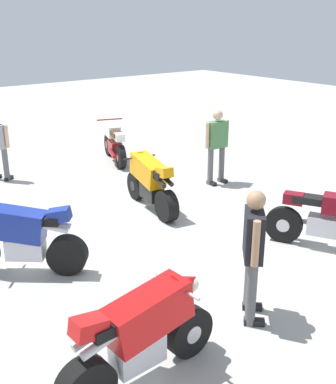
{
  "coord_description": "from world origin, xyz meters",
  "views": [
    {
      "loc": [
        -7.19,
        4.61,
        3.65
      ],
      "look_at": [
        -0.92,
        -0.29,
        0.75
      ],
      "focal_mm": 44.87,
      "sensor_mm": 36.0,
      "label": 1
    }
  ],
  "objects_px": {
    "motorcycle_blue_sportbike": "(20,236)",
    "person_in_black_shirt": "(253,247)",
    "person_in_green_shirt": "(217,142)",
    "motorcycle_orange_sportbike": "(150,181)",
    "motorcycle_maroon_cruiser": "(328,220)",
    "motorcycle_cream_vintage": "(114,144)",
    "motorcycle_red_sportbike": "(142,333)"
  },
  "relations": [
    {
      "from": "motorcycle_maroon_cruiser",
      "to": "motorcycle_red_sportbike",
      "type": "xyz_separation_m",
      "value": [
        -0.65,
        4.19,
        0.07
      ]
    },
    {
      "from": "person_in_black_shirt",
      "to": "motorcycle_blue_sportbike",
      "type": "bearing_deg",
      "value": 165.42
    },
    {
      "from": "motorcycle_blue_sportbike",
      "to": "motorcycle_cream_vintage",
      "type": "xyz_separation_m",
      "value": [
        4.24,
        -4.28,
        -0.11
      ]
    },
    {
      "from": "motorcycle_blue_sportbike",
      "to": "motorcycle_red_sportbike",
      "type": "xyz_separation_m",
      "value": [
        -3.02,
        -0.09,
        0.0
      ]
    },
    {
      "from": "motorcycle_red_sportbike",
      "to": "person_in_green_shirt",
      "type": "distance_m",
      "value": 6.67
    },
    {
      "from": "motorcycle_blue_sportbike",
      "to": "person_in_black_shirt",
      "type": "distance_m",
      "value": 3.47
    },
    {
      "from": "motorcycle_red_sportbike",
      "to": "motorcycle_cream_vintage",
      "type": "relative_size",
      "value": 1.03
    },
    {
      "from": "motorcycle_orange_sportbike",
      "to": "motorcycle_maroon_cruiser",
      "type": "bearing_deg",
      "value": -149.71
    },
    {
      "from": "motorcycle_red_sportbike",
      "to": "person_in_black_shirt",
      "type": "xyz_separation_m",
      "value": [
        0.1,
        -1.75,
        0.4
      ]
    },
    {
      "from": "person_in_green_shirt",
      "to": "motorcycle_cream_vintage",
      "type": "bearing_deg",
      "value": -160.14
    },
    {
      "from": "motorcycle_red_sportbike",
      "to": "motorcycle_orange_sportbike",
      "type": "height_order",
      "value": "same"
    },
    {
      "from": "motorcycle_orange_sportbike",
      "to": "motorcycle_cream_vintage",
      "type": "relative_size",
      "value": 1.03
    },
    {
      "from": "motorcycle_blue_sportbike",
      "to": "motorcycle_orange_sportbike",
      "type": "relative_size",
      "value": 0.82
    },
    {
      "from": "person_in_green_shirt",
      "to": "motorcycle_blue_sportbike",
      "type": "bearing_deg",
      "value": -73.35
    },
    {
      "from": "motorcycle_cream_vintage",
      "to": "person_in_black_shirt",
      "type": "xyz_separation_m",
      "value": [
        -7.16,
        2.45,
        0.51
      ]
    },
    {
      "from": "motorcycle_blue_sportbike",
      "to": "motorcycle_red_sportbike",
      "type": "distance_m",
      "value": 3.02
    },
    {
      "from": "motorcycle_red_sportbike",
      "to": "person_in_black_shirt",
      "type": "distance_m",
      "value": 1.8
    },
    {
      "from": "motorcycle_red_sportbike",
      "to": "person_in_black_shirt",
      "type": "relative_size",
      "value": 1.13
    },
    {
      "from": "motorcycle_orange_sportbike",
      "to": "person_in_green_shirt",
      "type": "xyz_separation_m",
      "value": [
        0.38,
        -2.16,
        0.39
      ]
    },
    {
      "from": "motorcycle_cream_vintage",
      "to": "motorcycle_maroon_cruiser",
      "type": "bearing_deg",
      "value": -161.28
    },
    {
      "from": "motorcycle_maroon_cruiser",
      "to": "motorcycle_orange_sportbike",
      "type": "height_order",
      "value": "motorcycle_orange_sportbike"
    },
    {
      "from": "motorcycle_blue_sportbike",
      "to": "motorcycle_orange_sportbike",
      "type": "distance_m",
      "value": 3.15
    },
    {
      "from": "motorcycle_maroon_cruiser",
      "to": "motorcycle_orange_sportbike",
      "type": "relative_size",
      "value": 0.97
    },
    {
      "from": "motorcycle_orange_sportbike",
      "to": "person_in_black_shirt",
      "type": "distance_m",
      "value": 4.01
    },
    {
      "from": "motorcycle_maroon_cruiser",
      "to": "motorcycle_cream_vintage",
      "type": "relative_size",
      "value": 1.0
    },
    {
      "from": "motorcycle_maroon_cruiser",
      "to": "person_in_black_shirt",
      "type": "bearing_deg",
      "value": -105.27
    },
    {
      "from": "motorcycle_cream_vintage",
      "to": "motorcycle_red_sportbike",
      "type": "bearing_deg",
      "value": 168.78
    },
    {
      "from": "motorcycle_orange_sportbike",
      "to": "motorcycle_red_sportbike",
      "type": "bearing_deg",
      "value": 152.37
    },
    {
      "from": "motorcycle_blue_sportbike",
      "to": "motorcycle_red_sportbike",
      "type": "bearing_deg",
      "value": 132.26
    },
    {
      "from": "person_in_black_shirt",
      "to": "person_in_green_shirt",
      "type": "xyz_separation_m",
      "value": [
        4.18,
        -3.36,
        -0.01
      ]
    },
    {
      "from": "motorcycle_cream_vintage",
      "to": "motorcycle_blue_sportbike",
      "type": "bearing_deg",
      "value": 153.51
    },
    {
      "from": "motorcycle_red_sportbike",
      "to": "motorcycle_orange_sportbike",
      "type": "relative_size",
      "value": 1.0
    }
  ]
}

